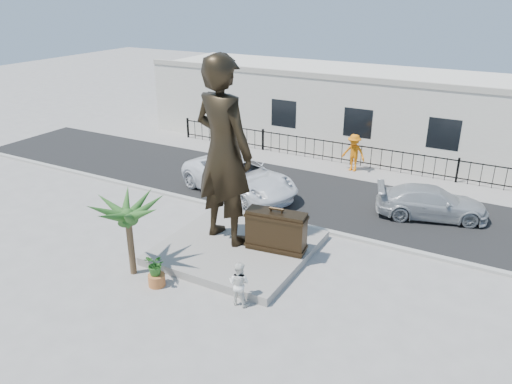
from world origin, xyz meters
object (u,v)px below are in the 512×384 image
suitcase (276,231)px  car_white (239,177)px  tourist (239,284)px  statue (224,151)px

suitcase → car_white: bearing=125.7°
tourist → statue: bearing=-52.7°
tourist → suitcase: bearing=-85.2°
statue → suitcase: 3.39m
suitcase → car_white: 6.13m
statue → car_white: 5.79m
suitcase → car_white: size_ratio=0.35×
tourist → car_white: 8.84m
statue → suitcase: size_ratio=3.22×
suitcase → car_white: suitcase is taller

